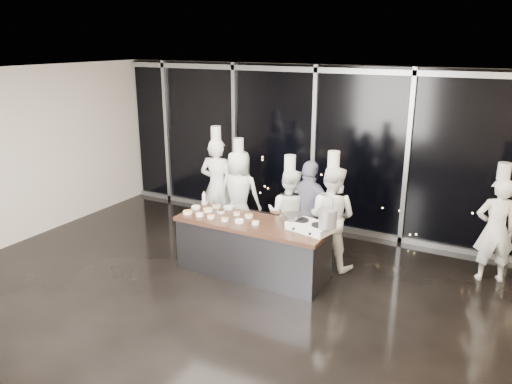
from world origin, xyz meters
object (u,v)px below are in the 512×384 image
(demo_counter, at_px, (252,248))
(chef_right, at_px, (331,217))
(frying_pan, at_px, (292,215))
(chef_center, at_px, (289,214))
(chef_far_left, at_px, (217,185))
(chef_side, at_px, (495,229))
(chef_left, at_px, (239,194))
(stock_pot, at_px, (328,218))
(stove, at_px, (310,227))
(guest, at_px, (309,212))

(demo_counter, distance_m, chef_right, 1.39)
(frying_pan, distance_m, chef_center, 0.85)
(chef_far_left, height_order, chef_center, chef_far_left)
(chef_side, bearing_deg, chef_far_left, -17.79)
(frying_pan, distance_m, chef_far_left, 2.41)
(chef_right, bearing_deg, chef_left, -7.51)
(frying_pan, height_order, stock_pot, stock_pot)
(stove, bearing_deg, stock_pot, 0.44)
(chef_right, bearing_deg, guest, -0.09)
(frying_pan, height_order, chef_far_left, chef_far_left)
(stove, xyz_separation_m, frying_pan, (-0.32, 0.06, 0.10))
(chef_right, bearing_deg, demo_counter, 45.50)
(chef_far_left, xyz_separation_m, chef_side, (4.88, 0.30, -0.09))
(stock_pot, xyz_separation_m, guest, (-0.65, 0.89, -0.29))
(demo_counter, bearing_deg, chef_left, 127.69)
(demo_counter, height_order, chef_center, chef_center)
(chef_far_left, bearing_deg, chef_side, 175.87)
(demo_counter, xyz_separation_m, frying_pan, (0.63, 0.13, 0.61))
(stove, bearing_deg, chef_right, 100.27)
(stove, bearing_deg, frying_pan, -177.06)
(chef_left, bearing_deg, stock_pot, 143.67)
(stock_pot, bearing_deg, stove, 166.98)
(demo_counter, xyz_separation_m, stock_pot, (1.25, 0.01, 0.72))
(frying_pan, xyz_separation_m, chef_left, (-1.61, 1.15, -0.21))
(stove, bearing_deg, chef_center, 145.55)
(frying_pan, distance_m, chef_left, 1.99)
(chef_right, bearing_deg, frying_pan, 67.85)
(guest, bearing_deg, stove, 122.12)
(demo_counter, distance_m, chef_left, 1.67)
(stove, distance_m, chef_far_left, 2.72)
(guest, distance_m, chef_right, 0.39)
(chef_side, bearing_deg, chef_right, -4.48)
(stock_pot, distance_m, chef_left, 2.59)
(demo_counter, relative_size, stove, 3.40)
(stove, height_order, frying_pan, frying_pan)
(chef_left, distance_m, guest, 1.63)
(stock_pot, bearing_deg, chef_right, 106.44)
(stove, relative_size, chef_right, 0.37)
(frying_pan, xyz_separation_m, chef_center, (-0.38, 0.72, -0.26))
(guest, bearing_deg, stock_pot, 135.17)
(chef_left, height_order, chef_side, chef_left)
(chef_center, bearing_deg, frying_pan, 111.82)
(demo_counter, relative_size, chef_far_left, 1.17)
(chef_left, xyz_separation_m, guest, (1.59, -0.38, 0.02))
(chef_far_left, distance_m, chef_right, 2.51)
(stock_pot, distance_m, guest, 1.14)
(chef_left, xyz_separation_m, chef_center, (1.23, -0.43, -0.05))
(chef_far_left, distance_m, chef_center, 1.79)
(frying_pan, relative_size, guest, 0.32)
(chef_far_left, xyz_separation_m, guest, (2.08, -0.40, -0.07))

